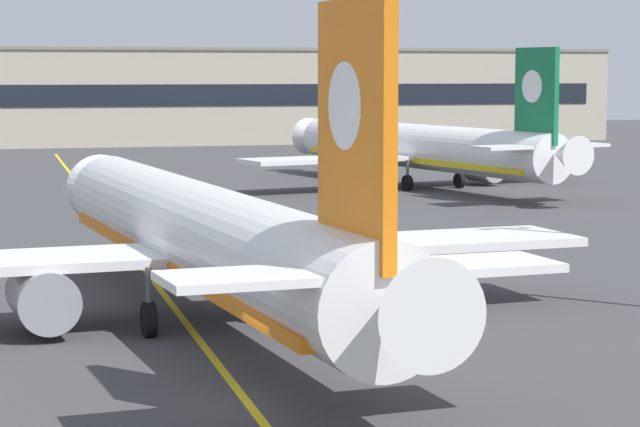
% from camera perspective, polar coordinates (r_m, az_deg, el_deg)
% --- Properties ---
extents(ground_plane, '(400.00, 400.00, 0.00)m').
position_cam_1_polar(ground_plane, '(39.37, -2.17, -8.13)').
color(ground_plane, '#3D3D3F').
extents(taxiway_centreline, '(4.18, 179.96, 0.01)m').
position_cam_1_polar(taxiway_centreline, '(68.41, -7.82, -2.05)').
color(taxiway_centreline, yellow).
rests_on(taxiway_centreline, ground).
extents(airliner_foreground, '(32.30, 41.52, 11.65)m').
position_cam_1_polar(airliner_foreground, '(50.98, -5.03, -1.01)').
color(airliner_foreground, white).
rests_on(airliner_foreground, ground).
extents(airliner_background, '(31.53, 40.13, 11.39)m').
position_cam_1_polar(airliner_background, '(110.40, 4.41, 2.82)').
color(airliner_background, white).
rests_on(airliner_background, ground).
extents(safety_cone_by_nose_gear, '(0.44, 0.44, 0.55)m').
position_cam_1_polar(safety_cone_by_nose_gear, '(67.55, -6.39, -1.92)').
color(safety_cone_by_nose_gear, orange).
rests_on(safety_cone_by_nose_gear, ground).
extents(terminal_building, '(162.34, 12.40, 12.70)m').
position_cam_1_polar(terminal_building, '(175.06, -13.09, 4.91)').
color(terminal_building, '#B2A893').
rests_on(terminal_building, ground).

